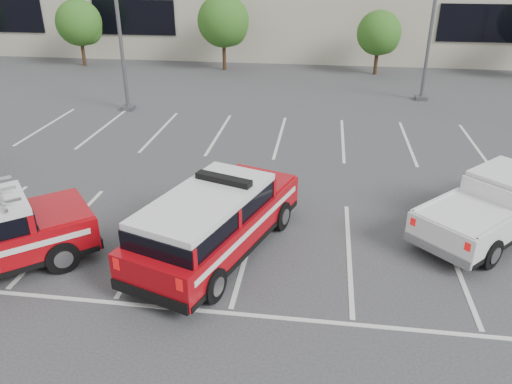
# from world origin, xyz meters

# --- Properties ---
(ground) EXTENTS (120.00, 120.00, 0.00)m
(ground) POSITION_xyz_m (0.00, 0.00, 0.00)
(ground) COLOR #353538
(ground) RESTS_ON ground
(stall_markings) EXTENTS (23.00, 15.00, 0.01)m
(stall_markings) POSITION_xyz_m (0.00, 4.50, 0.01)
(stall_markings) COLOR silver
(stall_markings) RESTS_ON ground
(tree_left) EXTENTS (3.07, 3.07, 4.42)m
(tree_left) POSITION_xyz_m (-14.91, 22.05, 2.77)
(tree_left) COLOR #3F2B19
(tree_left) RESTS_ON ground
(tree_mid_left) EXTENTS (3.37, 3.37, 4.85)m
(tree_mid_left) POSITION_xyz_m (-4.91, 22.05, 3.04)
(tree_mid_left) COLOR #3F2B19
(tree_mid_left) RESTS_ON ground
(tree_mid_right) EXTENTS (2.77, 2.77, 3.99)m
(tree_mid_right) POSITION_xyz_m (5.09, 22.05, 2.50)
(tree_mid_right) COLOR #3F2B19
(tree_mid_right) RESTS_ON ground
(light_pole_left) EXTENTS (0.90, 0.60, 10.24)m
(light_pole_left) POSITION_xyz_m (-8.00, 12.00, 5.19)
(light_pole_left) COLOR #59595E
(light_pole_left) RESTS_ON ground
(fire_chief_suv) EXTENTS (3.90, 6.15, 2.03)m
(fire_chief_suv) POSITION_xyz_m (-0.81, -0.46, 0.83)
(fire_chief_suv) COLOR #99070E
(fire_chief_suv) RESTS_ON ground
(white_pickup) EXTENTS (5.27, 5.36, 1.72)m
(white_pickup) POSITION_xyz_m (6.81, 1.79, 0.68)
(white_pickup) COLOR silver
(white_pickup) RESTS_ON ground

